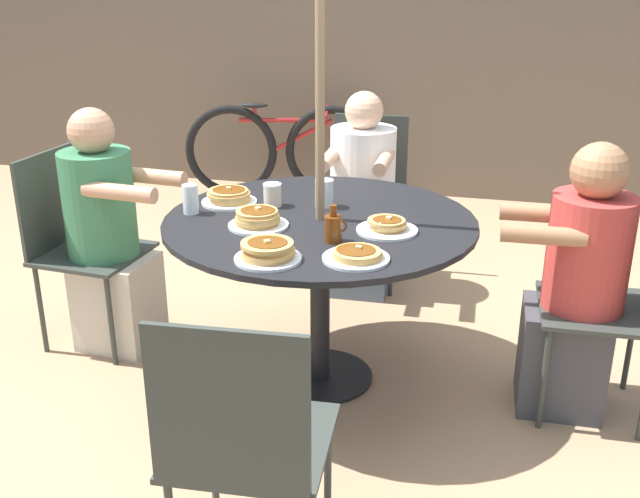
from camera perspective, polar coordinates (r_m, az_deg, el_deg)
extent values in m
plane|color=tan|center=(3.37, 0.00, -9.74)|extent=(12.00, 12.00, 0.00)
cube|color=brown|center=(5.79, 7.09, 13.59)|extent=(10.00, 0.06, 1.95)
cylinder|color=black|center=(3.37, 0.00, -9.63)|extent=(0.46, 0.46, 0.01)
cylinder|color=black|center=(3.20, 0.00, -4.21)|extent=(0.08, 0.08, 0.72)
cylinder|color=black|center=(3.06, 0.00, 2.10)|extent=(1.28, 1.28, 0.02)
cylinder|color=#846B4C|center=(2.94, 0.00, 10.86)|extent=(0.04, 0.04, 2.41)
cylinder|color=#333833|center=(3.78, -12.54, -2.93)|extent=(0.02, 0.02, 0.44)
cylinder|color=#333833|center=(3.49, -15.64, -5.30)|extent=(0.02, 0.02, 0.44)
cylinder|color=#333833|center=(3.97, -17.21, -2.16)|extent=(0.02, 0.02, 0.44)
cylinder|color=#333833|center=(3.71, -20.50, -4.32)|extent=(0.02, 0.02, 0.44)
cube|color=#333833|center=(3.64, -16.85, -0.35)|extent=(0.48, 0.48, 0.02)
cube|color=#333833|center=(3.69, -19.95, 3.48)|extent=(0.05, 0.42, 0.46)
cube|color=beige|center=(3.67, -15.08, -3.88)|extent=(0.36, 0.33, 0.44)
cylinder|color=#38754C|center=(3.53, -16.46, 3.18)|extent=(0.32, 0.32, 0.50)
sphere|color=tan|center=(3.45, -17.06, 8.60)|extent=(0.20, 0.20, 0.20)
cylinder|color=tan|center=(3.50, -12.75, 5.42)|extent=(0.34, 0.10, 0.07)
cylinder|color=tan|center=(3.29, -15.05, 4.20)|extent=(0.34, 0.10, 0.07)
cylinder|color=#333833|center=(2.54, -8.11, -15.64)|extent=(0.02, 0.02, 0.44)
cylinder|color=#333833|center=(2.47, 0.59, -16.70)|extent=(0.02, 0.02, 0.44)
cube|color=#333833|center=(2.21, -5.16, -14.38)|extent=(0.47, 0.47, 0.02)
cube|color=#333833|center=(1.91, -7.05, -12.19)|extent=(0.42, 0.05, 0.46)
cylinder|color=#333833|center=(3.06, 16.69, -9.45)|extent=(0.02, 0.02, 0.44)
cylinder|color=#333833|center=(3.39, 16.31, -6.25)|extent=(0.02, 0.02, 0.44)
cylinder|color=#333833|center=(3.44, 22.56, -6.63)|extent=(0.02, 0.02, 0.44)
cube|color=#333833|center=(3.14, 20.33, -4.31)|extent=(0.45, 0.45, 0.02)
cube|color=#3D3D42|center=(3.23, 17.91, -7.86)|extent=(0.34, 0.31, 0.44)
cylinder|color=#B73833|center=(3.05, 19.76, -0.40)|extent=(0.32, 0.32, 0.47)
sphere|color=#A3704C|center=(2.95, 20.55, 5.59)|extent=(0.21, 0.21, 0.21)
cylinder|color=#A3704C|center=(2.87, 16.65, 1.00)|extent=(0.31, 0.08, 0.07)
cylinder|color=#A3704C|center=(3.11, 16.37, 2.60)|extent=(0.31, 0.08, 0.07)
cylinder|color=#333833|center=(4.06, 5.46, -0.72)|extent=(0.02, 0.02, 0.44)
cylinder|color=#333833|center=(4.12, 0.28, -0.30)|extent=(0.02, 0.02, 0.44)
cylinder|color=#333833|center=(4.41, 6.10, 1.06)|extent=(0.02, 0.02, 0.44)
cylinder|color=#333833|center=(4.47, 1.32, 1.43)|extent=(0.02, 0.02, 0.44)
cube|color=#333833|center=(4.19, 3.36, 3.34)|extent=(0.45, 0.45, 0.02)
cube|color=#333833|center=(4.32, 3.89, 7.19)|extent=(0.42, 0.03, 0.46)
cube|color=slate|center=(4.16, 3.03, -0.13)|extent=(0.34, 0.38, 0.44)
cylinder|color=white|center=(4.07, 3.28, 6.04)|extent=(0.35, 0.35, 0.46)
sphere|color=#DBA884|center=(3.99, 3.38, 10.48)|extent=(0.20, 0.20, 0.20)
cylinder|color=#DBA884|center=(3.82, 4.91, 6.66)|extent=(0.08, 0.34, 0.07)
cylinder|color=#DBA884|center=(3.87, 0.72, 6.91)|extent=(0.08, 0.34, 0.07)
cylinder|color=white|center=(3.27, -6.93, 3.58)|extent=(0.24, 0.24, 0.01)
cylinder|color=tan|center=(3.27, -6.84, 3.77)|extent=(0.18, 0.18, 0.01)
cylinder|color=tan|center=(3.26, -6.90, 3.96)|extent=(0.17, 0.17, 0.01)
cylinder|color=tan|center=(3.26, -6.98, 4.19)|extent=(0.19, 0.19, 0.01)
cylinder|color=tan|center=(3.26, -7.03, 4.39)|extent=(0.17, 0.17, 0.01)
ellipsoid|color=brown|center=(3.26, -6.97, 4.53)|extent=(0.14, 0.13, 0.00)
cube|color=#F4E084|center=(3.25, -6.98, 4.63)|extent=(0.02, 0.02, 0.01)
cylinder|color=white|center=(2.97, -4.71, 1.82)|extent=(0.24, 0.24, 0.01)
cylinder|color=tan|center=(2.97, -4.80, 2.08)|extent=(0.17, 0.17, 0.01)
cylinder|color=tan|center=(2.97, -4.77, 2.31)|extent=(0.18, 0.18, 0.01)
cylinder|color=tan|center=(2.96, -4.75, 2.52)|extent=(0.17, 0.17, 0.01)
cylinder|color=tan|center=(2.96, -4.84, 2.82)|extent=(0.17, 0.17, 0.01)
ellipsoid|color=brown|center=(2.95, -4.75, 2.98)|extent=(0.14, 0.13, 0.00)
cube|color=#F4E084|center=(2.96, -4.76, 3.13)|extent=(0.03, 0.03, 0.01)
cylinder|color=white|center=(2.64, -3.99, -0.73)|extent=(0.24, 0.24, 0.01)
cylinder|color=tan|center=(2.64, -4.09, -0.45)|extent=(0.18, 0.18, 0.01)
cylinder|color=tan|center=(2.63, -3.91, -0.19)|extent=(0.19, 0.19, 0.01)
cylinder|color=tan|center=(2.63, -3.89, 0.10)|extent=(0.17, 0.17, 0.01)
cylinder|color=tan|center=(2.62, -4.06, 0.37)|extent=(0.19, 0.19, 0.01)
ellipsoid|color=brown|center=(2.62, -4.02, 0.54)|extent=(0.14, 0.13, 0.00)
cube|color=#F4E084|center=(2.61, -4.06, 0.60)|extent=(0.03, 0.03, 0.01)
cylinder|color=white|center=(2.92, 5.13, 1.44)|extent=(0.24, 0.24, 0.01)
cylinder|color=tan|center=(2.92, 5.11, 1.69)|extent=(0.13, 0.13, 0.01)
cylinder|color=tan|center=(2.91, 5.23, 1.89)|extent=(0.15, 0.15, 0.01)
cylinder|color=tan|center=(2.91, 5.08, 2.14)|extent=(0.15, 0.15, 0.01)
ellipsoid|color=brown|center=(2.90, 5.15, 2.27)|extent=(0.11, 0.10, 0.00)
cube|color=#F4E084|center=(2.91, 5.26, 2.39)|extent=(0.02, 0.02, 0.01)
cylinder|color=white|center=(2.64, 2.75, -0.71)|extent=(0.24, 0.24, 0.01)
cylinder|color=tan|center=(2.63, 2.88, -0.47)|extent=(0.18, 0.18, 0.01)
cylinder|color=tan|center=(2.62, 2.87, -0.26)|extent=(0.17, 0.17, 0.01)
ellipsoid|color=brown|center=(2.63, 2.77, -0.04)|extent=(0.14, 0.13, 0.00)
cube|color=#F4E084|center=(2.63, 2.96, 0.15)|extent=(0.02, 0.02, 0.01)
cylinder|color=#602D0F|center=(2.79, 1.00, 1.54)|extent=(0.07, 0.07, 0.10)
cylinder|color=#602D0F|center=(2.77, 1.01, 2.94)|extent=(0.03, 0.03, 0.04)
torus|color=#602D0F|center=(2.78, 1.61, 1.78)|extent=(0.05, 0.01, 0.05)
cylinder|color=beige|center=(3.21, -3.64, 4.07)|extent=(0.08, 0.08, 0.09)
cylinder|color=white|center=(3.19, -3.66, 4.91)|extent=(0.08, 0.08, 0.01)
cylinder|color=silver|center=(3.15, -9.85, 3.77)|extent=(0.06, 0.06, 0.12)
cylinder|color=silver|center=(3.19, 0.33, 4.27)|extent=(0.08, 0.08, 0.12)
torus|color=black|center=(5.83, -6.78, 7.42)|extent=(0.70, 0.22, 0.71)
torus|color=black|center=(5.77, 0.89, 7.42)|extent=(0.70, 0.22, 0.71)
cylinder|color=maroon|center=(5.73, -3.01, 9.78)|extent=(0.63, 0.17, 0.03)
cylinder|color=maroon|center=(5.75, -1.44, 8.60)|extent=(0.47, 0.14, 0.27)
cylinder|color=maroon|center=(5.74, -4.97, 10.24)|extent=(0.03, 0.03, 0.10)
ellipsoid|color=black|center=(5.73, -4.99, 10.86)|extent=(0.21, 0.11, 0.04)
cylinder|color=maroon|center=(5.71, 0.51, 10.41)|extent=(0.12, 0.44, 0.03)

